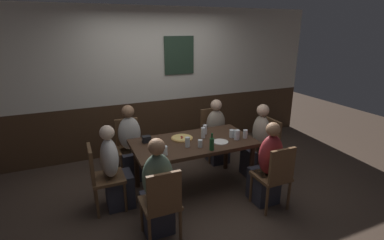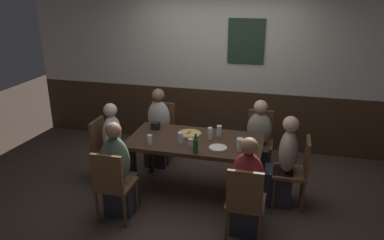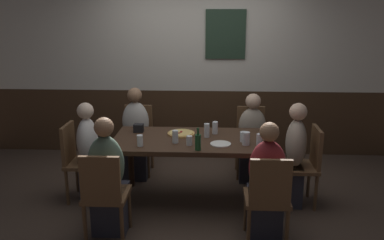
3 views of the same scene
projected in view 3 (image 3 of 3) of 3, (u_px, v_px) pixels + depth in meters
ground_plane at (190, 200)px, 4.61m from camera, size 12.00×12.00×0.00m
wall_back at (197, 66)px, 5.85m from camera, size 6.40×0.13×2.60m
dining_table at (190, 146)px, 4.43m from camera, size 1.68×0.88×0.74m
chair_right_far at (251, 137)px, 5.27m from camera, size 0.40×0.40×0.88m
chair_left_near at (104, 192)px, 3.69m from camera, size 0.40×0.40×0.88m
chair_left_far at (138, 135)px, 5.34m from camera, size 0.40×0.40×0.88m
chair_right_near at (268, 196)px, 3.62m from camera, size 0.40×0.40×0.88m
chair_head_west at (78, 158)px, 4.54m from camera, size 0.40×0.40×0.88m
chair_head_east at (305, 162)px, 4.42m from camera, size 0.40×0.40×0.88m
person_right_far at (252, 144)px, 5.12m from camera, size 0.34×0.37×1.09m
person_left_near at (109, 185)px, 3.85m from camera, size 0.34×0.37×1.17m
person_left_far at (136, 140)px, 5.18m from camera, size 0.34×0.37×1.15m
person_right_near at (266, 190)px, 3.78m from camera, size 0.34×0.37×1.14m
person_head_west at (93, 160)px, 4.54m from camera, size 0.37×0.34×1.13m
person_head_east at (290, 162)px, 4.43m from camera, size 0.37×0.34×1.15m
pizza at (181, 133)px, 4.56m from camera, size 0.31×0.31×0.03m
tumbler_short at (207, 131)px, 4.45m from camera, size 0.06×0.06×0.15m
beer_glass_tall at (215, 128)px, 4.57m from camera, size 0.06×0.06×0.14m
pint_glass_pale at (140, 141)px, 4.16m from camera, size 0.06×0.06×0.12m
pint_glass_amber at (244, 137)px, 4.30m from camera, size 0.08×0.08×0.11m
highball_clear at (175, 137)px, 4.26m from camera, size 0.06×0.06×0.13m
tumbler_water at (259, 140)px, 4.19m from camera, size 0.06×0.06×0.12m
beer_glass_half at (246, 139)px, 4.20m from camera, size 0.08×0.08×0.14m
pint_glass_stout at (189, 141)px, 4.19m from camera, size 0.06×0.06×0.10m
beer_bottle_green at (198, 142)px, 4.03m from camera, size 0.06×0.06×0.23m
plate_white_large at (221, 144)px, 4.22m from camera, size 0.22×0.22×0.01m
condiment_caddy at (139, 128)px, 4.65m from camera, size 0.11×0.09×0.09m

